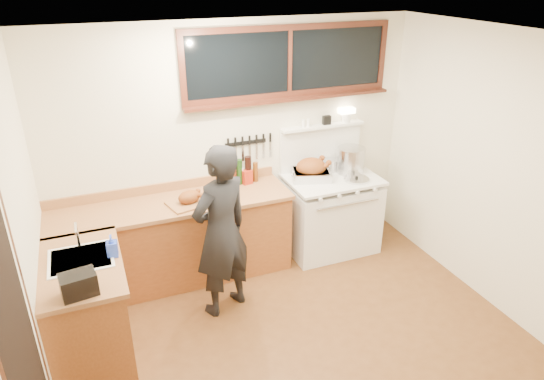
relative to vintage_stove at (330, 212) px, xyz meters
name	(u,v)px	position (x,y,z in m)	size (l,w,h in m)	color
ground_plane	(303,347)	(-1.00, -1.41, -0.48)	(4.00, 3.50, 0.02)	#563116
room_shell	(309,175)	(-1.00, -1.41, 1.18)	(4.10, 3.60, 2.65)	silver
counter_back	(175,241)	(-1.80, 0.04, -0.01)	(2.44, 0.64, 1.00)	brown
counter_left	(88,309)	(-2.70, -0.79, -0.02)	(0.64, 1.09, 0.90)	brown
sink_unit	(82,264)	(-2.68, -0.71, 0.38)	(0.50, 0.45, 0.37)	white
vintage_stove	(330,212)	(0.00, 0.00, 0.00)	(1.02, 0.74, 1.59)	white
back_window	(290,70)	(-0.40, 0.31, 1.60)	(2.32, 0.13, 0.77)	black
left_doorway	(25,357)	(-2.99, -1.96, 0.62)	(0.02, 1.04, 2.17)	black
knife_strip	(248,144)	(-0.88, 0.32, 0.84)	(0.52, 0.03, 0.28)	black
man	(221,232)	(-1.48, -0.62, 0.38)	(0.73, 0.62, 1.69)	black
soap_bottle	(112,246)	(-2.43, -0.76, 0.53)	(0.10, 0.10, 0.19)	blue
toaster	(79,284)	(-2.70, -1.20, 0.52)	(0.27, 0.21, 0.17)	black
cutting_board	(190,199)	(-1.63, -0.06, 0.49)	(0.48, 0.40, 0.14)	#9C673E
roast_turkey	(311,170)	(-0.23, 0.05, 0.53)	(0.50, 0.43, 0.25)	silver
stockpot	(351,160)	(0.26, 0.06, 0.58)	(0.40, 0.40, 0.30)	silver
saucepan	(331,165)	(0.09, 0.19, 0.50)	(0.23, 0.31, 0.13)	silver
pot_lid	(356,179)	(0.21, -0.17, 0.44)	(0.35, 0.35, 0.04)	silver
coffee_tin	(247,177)	(-0.94, 0.20, 0.51)	(0.12, 0.10, 0.16)	#9E2411
pitcher	(240,176)	(-1.01, 0.24, 0.52)	(0.10, 0.10, 0.17)	white
bottle_cluster	(240,172)	(-1.01, 0.22, 0.57)	(0.41, 0.07, 0.30)	black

